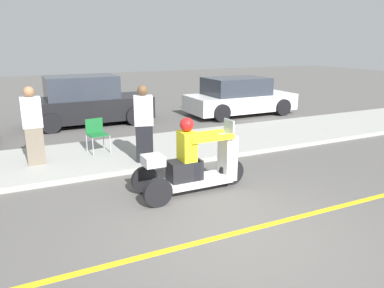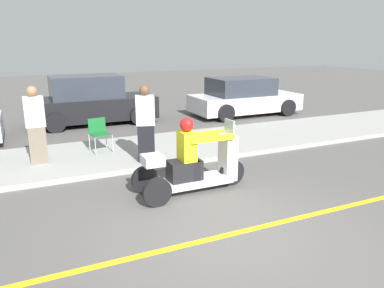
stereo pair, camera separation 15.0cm
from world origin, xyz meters
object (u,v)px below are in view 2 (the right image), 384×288
(spectator_near_curb, at_px, (36,127))
(folding_chair_curbside, at_px, (99,131))
(parked_car_lot_right, at_px, (91,102))
(parked_car_lot_center, at_px, (243,97))
(motorcycle_trike, at_px, (193,166))
(spectator_by_tree, at_px, (146,125))

(spectator_near_curb, xyz_separation_m, folding_chair_curbside, (1.45, 0.40, -0.34))
(parked_car_lot_right, bearing_deg, folding_chair_curbside, -97.56)
(spectator_near_curb, relative_size, parked_car_lot_center, 0.41)
(motorcycle_trike, height_order, spectator_by_tree, spectator_by_tree)
(motorcycle_trike, bearing_deg, parked_car_lot_right, 95.05)
(spectator_by_tree, xyz_separation_m, folding_chair_curbside, (-0.82, 1.27, -0.34))
(spectator_near_curb, distance_m, folding_chair_curbside, 1.54)
(parked_car_lot_right, xyz_separation_m, parked_car_lot_center, (5.67, -0.80, -0.09))
(spectator_near_curb, bearing_deg, folding_chair_curbside, 15.54)
(spectator_by_tree, bearing_deg, motorcycle_trike, -80.17)
(spectator_by_tree, bearing_deg, parked_car_lot_center, 39.18)
(folding_chair_curbside, bearing_deg, motorcycle_trike, -69.98)
(spectator_near_curb, height_order, folding_chair_curbside, spectator_near_curb)
(folding_chair_curbside, distance_m, parked_car_lot_right, 3.95)
(spectator_by_tree, height_order, parked_car_lot_right, spectator_by_tree)
(folding_chair_curbside, xyz_separation_m, parked_car_lot_center, (6.18, 3.10, 0.06))
(spectator_near_curb, height_order, parked_car_lot_center, spectator_near_curb)
(parked_car_lot_right, bearing_deg, motorcycle_trike, -84.95)
(motorcycle_trike, distance_m, spectator_near_curb, 3.79)
(motorcycle_trike, xyz_separation_m, parked_car_lot_center, (5.04, 6.24, 0.16))
(spectator_by_tree, height_order, parked_car_lot_center, spectator_by_tree)
(parked_car_lot_center, bearing_deg, parked_car_lot_right, 171.92)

